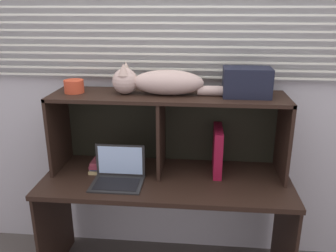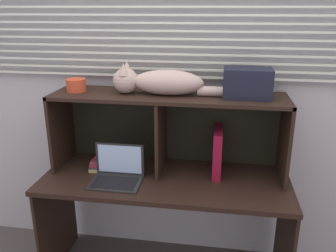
{
  "view_description": "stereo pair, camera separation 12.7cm",
  "coord_description": "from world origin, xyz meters",
  "px_view_note": "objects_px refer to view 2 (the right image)",
  "views": [
    {
      "loc": [
        0.2,
        -1.77,
        1.75
      ],
      "look_at": [
        0.0,
        0.32,
        1.03
      ],
      "focal_mm": 37.77,
      "sensor_mm": 36.0,
      "label": 1
    },
    {
      "loc": [
        0.32,
        -1.75,
        1.75
      ],
      "look_at": [
        0.0,
        0.32,
        1.03
      ],
      "focal_mm": 37.77,
      "sensor_mm": 36.0,
      "label": 2
    }
  ],
  "objects_px": {
    "laptop": "(117,174)",
    "book_stack": "(107,161)",
    "small_basket": "(76,85)",
    "storage_box": "(247,83)",
    "binder_upright": "(218,151)",
    "cat": "(159,82)"
  },
  "relations": [
    {
      "from": "laptop",
      "to": "storage_box",
      "type": "bearing_deg",
      "value": 14.72
    },
    {
      "from": "binder_upright",
      "to": "storage_box",
      "type": "xyz_separation_m",
      "value": [
        0.15,
        0.0,
        0.44
      ]
    },
    {
      "from": "book_stack",
      "to": "small_basket",
      "type": "height_order",
      "value": "small_basket"
    },
    {
      "from": "binder_upright",
      "to": "cat",
      "type": "bearing_deg",
      "value": -180.0
    },
    {
      "from": "book_stack",
      "to": "storage_box",
      "type": "height_order",
      "value": "storage_box"
    },
    {
      "from": "book_stack",
      "to": "small_basket",
      "type": "xyz_separation_m",
      "value": [
        -0.17,
        0.0,
        0.51
      ]
    },
    {
      "from": "cat",
      "to": "book_stack",
      "type": "distance_m",
      "value": 0.65
    },
    {
      "from": "cat",
      "to": "laptop",
      "type": "xyz_separation_m",
      "value": [
        -0.23,
        -0.2,
        -0.53
      ]
    },
    {
      "from": "laptop",
      "to": "storage_box",
      "type": "distance_m",
      "value": 0.95
    },
    {
      "from": "book_stack",
      "to": "storage_box",
      "type": "xyz_separation_m",
      "value": [
        0.88,
        0.0,
        0.55
      ]
    },
    {
      "from": "cat",
      "to": "storage_box",
      "type": "bearing_deg",
      "value": 0.0
    },
    {
      "from": "small_basket",
      "to": "laptop",
      "type": "bearing_deg",
      "value": -33.2
    },
    {
      "from": "book_stack",
      "to": "small_basket",
      "type": "bearing_deg",
      "value": 179.96
    },
    {
      "from": "binder_upright",
      "to": "storage_box",
      "type": "distance_m",
      "value": 0.47
    },
    {
      "from": "binder_upright",
      "to": "storage_box",
      "type": "relative_size",
      "value": 1.07
    },
    {
      "from": "book_stack",
      "to": "cat",
      "type": "bearing_deg",
      "value": 0.02
    },
    {
      "from": "book_stack",
      "to": "storage_box",
      "type": "distance_m",
      "value": 1.04
    },
    {
      "from": "cat",
      "to": "small_basket",
      "type": "height_order",
      "value": "cat"
    },
    {
      "from": "laptop",
      "to": "binder_upright",
      "type": "relative_size",
      "value": 1.02
    },
    {
      "from": "cat",
      "to": "laptop",
      "type": "bearing_deg",
      "value": -139.17
    },
    {
      "from": "binder_upright",
      "to": "book_stack",
      "type": "relative_size",
      "value": 1.18
    },
    {
      "from": "laptop",
      "to": "book_stack",
      "type": "bearing_deg",
      "value": 123.67
    }
  ]
}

